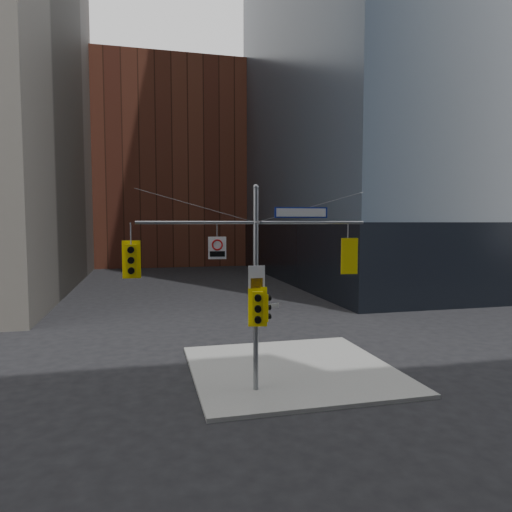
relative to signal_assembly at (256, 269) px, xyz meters
name	(u,v)px	position (x,y,z in m)	size (l,w,h in m)	color
ground	(271,417)	(0.00, -1.99, -4.42)	(160.00, 160.00, 0.00)	black
sidewalk_corner	(292,369)	(2.00, 2.01, -4.34)	(8.00, 8.00, 0.15)	gray
podium_ne	(433,249)	(28.00, 30.01, -1.42)	(36.40, 36.40, 6.00)	black
brick_midrise	(168,169)	(0.00, 56.01, 9.58)	(26.00, 20.00, 28.00)	brown
signal_assembly	(256,269)	(0.00, 0.00, 0.00)	(8.00, 0.80, 7.30)	gray
traffic_light_west_arm	(131,260)	(-4.14, 0.01, 0.38)	(0.59, 0.46, 1.24)	yellow
traffic_light_east_arm	(348,256)	(3.42, 0.00, 0.38)	(0.62, 0.51, 1.30)	yellow
traffic_light_pole_side	(265,308)	(0.32, 0.02, -1.38)	(0.41, 0.35, 0.97)	yellow
traffic_light_pole_front	(258,308)	(0.00, -0.27, -1.31)	(0.65, 0.59, 1.38)	yellow
street_sign_blade	(301,213)	(1.64, 0.00, 1.93)	(1.93, 0.07, 0.38)	navy
regulatory_sign_arm	(217,247)	(-1.34, -0.02, 0.76)	(0.61, 0.11, 0.76)	silver
regulatory_sign_pole	(257,277)	(0.00, -0.11, -0.29)	(0.59, 0.08, 0.77)	silver
street_blade_ew	(268,306)	(0.45, 0.01, -1.33)	(0.77, 0.13, 0.16)	silver
street_blade_ns	(253,308)	(0.00, 0.46, -1.46)	(0.04, 0.66, 0.13)	#145926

